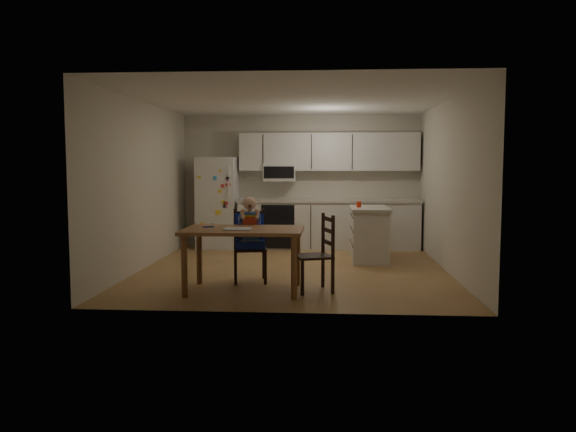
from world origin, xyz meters
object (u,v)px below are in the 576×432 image
(dining_table, at_px, (243,237))
(chair_booster, at_px, (250,230))
(kitchen_island, at_px, (369,233))
(red_cup, at_px, (359,204))
(chair_side, at_px, (320,248))
(refrigerator, at_px, (218,203))

(dining_table, bearing_deg, chair_booster, 90.74)
(kitchen_island, bearing_deg, red_cup, -167.45)
(red_cup, distance_m, chair_side, 2.41)
(red_cup, xyz_separation_m, chair_side, (-0.60, -2.30, -0.38))
(kitchen_island, distance_m, chair_booster, 2.50)
(chair_side, bearing_deg, refrigerator, -169.68)
(refrigerator, relative_size, kitchen_island, 1.44)
(red_cup, distance_m, chair_booster, 2.36)
(red_cup, relative_size, chair_booster, 0.08)
(dining_table, height_order, chair_side, chair_side)
(dining_table, relative_size, chair_booster, 1.28)
(chair_booster, bearing_deg, red_cup, 39.07)
(dining_table, bearing_deg, red_cup, 57.18)
(dining_table, bearing_deg, chair_side, 4.87)
(red_cup, height_order, chair_side, red_cup)
(chair_side, bearing_deg, dining_table, -103.64)
(refrigerator, bearing_deg, chair_booster, -71.43)
(kitchen_island, height_order, dining_table, kitchen_island)
(refrigerator, height_order, chair_side, refrigerator)
(red_cup, bearing_deg, refrigerator, 153.53)
(kitchen_island, relative_size, dining_table, 0.81)
(refrigerator, bearing_deg, dining_table, -74.28)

